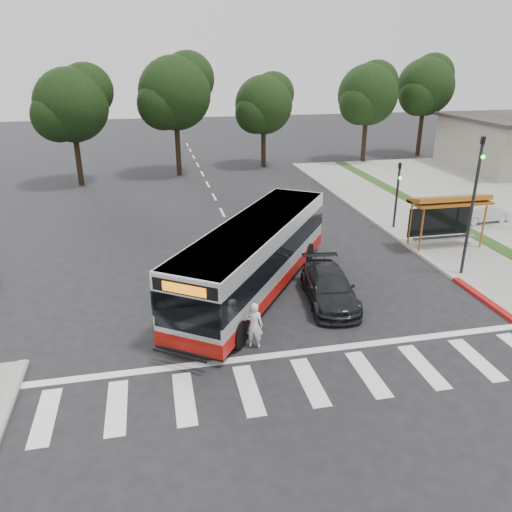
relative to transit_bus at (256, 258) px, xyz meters
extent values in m
plane|color=black|center=(0.29, -1.96, -1.56)|extent=(140.00, 140.00, 0.00)
cube|color=gray|center=(11.29, 6.04, -1.50)|extent=(4.00, 40.00, 0.12)
cube|color=#9E9991|center=(9.29, 6.04, -1.48)|extent=(0.30, 40.00, 0.15)
cube|color=maroon|center=(9.29, -3.96, -1.48)|extent=(0.32, 6.00, 0.15)
cube|color=silver|center=(0.29, -6.96, -1.55)|extent=(18.00, 2.60, 0.01)
cylinder|color=#A55E1B|center=(9.29, 2.44, -0.29)|extent=(0.10, 0.10, 2.30)
cylinder|color=#A55E1B|center=(12.89, 2.44, -0.29)|extent=(0.10, 0.10, 2.30)
cylinder|color=#A55E1B|center=(9.29, 3.64, -0.29)|extent=(0.10, 0.10, 2.30)
cylinder|color=#A55E1B|center=(12.89, 3.64, -0.29)|extent=(0.10, 0.10, 2.30)
cube|color=#A55E1B|center=(11.09, 3.04, 1.01)|extent=(4.20, 1.60, 0.12)
cube|color=#A55E1B|center=(11.09, 3.09, 1.16)|extent=(4.20, 1.32, 0.51)
cube|color=black|center=(11.09, 3.64, -0.24)|extent=(3.80, 0.06, 1.60)
cube|color=gray|center=(11.09, 3.04, -0.99)|extent=(3.60, 0.40, 0.08)
cylinder|color=black|center=(9.89, -0.46, 1.69)|extent=(0.14, 0.14, 6.50)
imported|color=black|center=(9.89, -0.46, 4.44)|extent=(0.16, 0.20, 1.00)
sphere|color=#19E533|center=(9.89, -0.64, 4.09)|extent=(0.18, 0.18, 0.18)
cylinder|color=black|center=(9.89, 6.54, 0.44)|extent=(0.14, 0.14, 4.00)
imported|color=black|center=(9.89, 6.54, 1.94)|extent=(0.16, 0.20, 1.00)
sphere|color=#19E533|center=(9.89, 6.36, 1.59)|extent=(0.18, 0.18, 0.18)
cylinder|color=black|center=(16.29, 26.04, 0.74)|extent=(0.44, 0.44, 4.40)
sphere|color=black|center=(16.29, 26.04, 4.74)|extent=(5.60, 5.60, 5.60)
sphere|color=black|center=(17.41, 26.88, 5.74)|extent=(4.20, 4.20, 4.20)
sphere|color=black|center=(15.31, 25.34, 4.04)|extent=(3.92, 3.92, 3.92)
cylinder|color=black|center=(23.29, 28.04, 0.86)|extent=(0.44, 0.44, 4.84)
sphere|color=black|center=(23.29, 28.04, 5.26)|extent=(5.60, 5.60, 5.60)
sphere|color=black|center=(24.41, 28.88, 6.36)|extent=(4.20, 4.20, 4.20)
sphere|color=black|center=(22.31, 27.34, 4.49)|extent=(3.92, 3.92, 3.92)
cylinder|color=black|center=(-1.71, 24.04, 0.86)|extent=(0.44, 0.44, 4.84)
sphere|color=black|center=(-1.71, 24.04, 5.26)|extent=(6.00, 6.00, 6.00)
sphere|color=black|center=(-0.51, 24.94, 6.36)|extent=(4.50, 4.50, 4.50)
sphere|color=black|center=(-2.76, 23.29, 4.49)|extent=(4.20, 4.20, 4.20)
cylinder|color=black|center=(6.29, 26.04, 0.42)|extent=(0.44, 0.44, 3.96)
sphere|color=black|center=(6.29, 26.04, 4.02)|extent=(5.20, 5.20, 5.20)
sphere|color=black|center=(7.33, 26.82, 4.92)|extent=(3.90, 3.90, 3.90)
sphere|color=black|center=(5.38, 25.39, 3.39)|extent=(3.64, 3.64, 3.64)
cylinder|color=black|center=(-9.71, 22.04, 0.64)|extent=(0.44, 0.44, 4.40)
sphere|color=black|center=(-9.71, 22.04, 4.64)|extent=(5.60, 5.60, 5.60)
sphere|color=black|center=(-8.59, 22.88, 5.64)|extent=(4.20, 4.20, 4.20)
sphere|color=black|center=(-10.69, 21.34, 3.94)|extent=(3.92, 3.92, 3.92)
imported|color=white|center=(-1.02, -4.53, -0.69)|extent=(0.75, 0.63, 1.74)
imported|color=black|center=(2.79, -1.76, -0.87)|extent=(2.51, 4.92, 1.37)
imported|color=silver|center=(15.79, 6.42, -0.89)|extent=(3.52, 1.47, 1.13)
camera|label=1|loc=(-4.17, -19.62, 8.15)|focal=35.00mm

